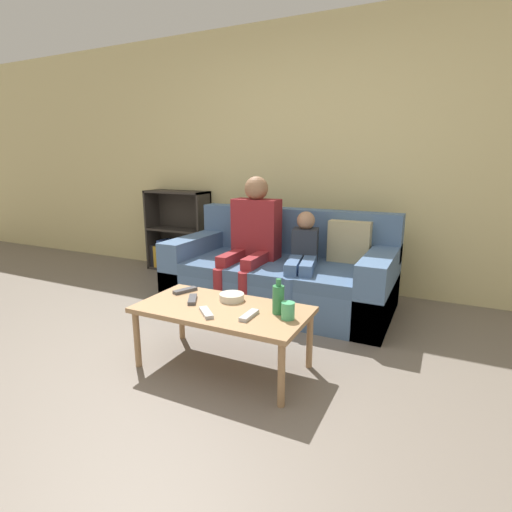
{
  "coord_description": "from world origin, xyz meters",
  "views": [
    {
      "loc": [
        1.23,
        -1.53,
        1.27
      ],
      "look_at": [
        -0.02,
        1.05,
        0.59
      ],
      "focal_mm": 28.0,
      "sensor_mm": 36.0,
      "label": 1
    }
  ],
  "objects_px": {
    "cup_near": "(288,311)",
    "tv_remote_0": "(206,313)",
    "snack_bowl": "(232,297)",
    "coffee_table": "(223,313)",
    "tv_remote_2": "(249,315)",
    "bottle": "(278,299)",
    "person_adult": "(253,232)",
    "bookshelf": "(178,240)",
    "person_child": "(302,259)",
    "tv_remote_3": "(185,290)",
    "couch": "(282,275)",
    "tv_remote_1": "(192,299)"
  },
  "relations": [
    {
      "from": "cup_near",
      "to": "tv_remote_0",
      "type": "relative_size",
      "value": 0.63
    },
    {
      "from": "snack_bowl",
      "to": "coffee_table",
      "type": "bearing_deg",
      "value": -85.48
    },
    {
      "from": "tv_remote_2",
      "to": "snack_bowl",
      "type": "height_order",
      "value": "snack_bowl"
    },
    {
      "from": "tv_remote_0",
      "to": "bottle",
      "type": "relative_size",
      "value": 0.74
    },
    {
      "from": "cup_near",
      "to": "tv_remote_0",
      "type": "xyz_separation_m",
      "value": [
        -0.45,
        -0.15,
        -0.04
      ]
    },
    {
      "from": "coffee_table",
      "to": "tv_remote_2",
      "type": "xyz_separation_m",
      "value": [
        0.22,
        -0.07,
        0.05
      ]
    },
    {
      "from": "cup_near",
      "to": "tv_remote_2",
      "type": "xyz_separation_m",
      "value": [
        -0.21,
        -0.07,
        -0.04
      ]
    },
    {
      "from": "person_adult",
      "to": "bookshelf",
      "type": "bearing_deg",
      "value": 152.16
    },
    {
      "from": "snack_bowl",
      "to": "cup_near",
      "type": "bearing_deg",
      "value": -16.66
    },
    {
      "from": "cup_near",
      "to": "bottle",
      "type": "height_order",
      "value": "bottle"
    },
    {
      "from": "bookshelf",
      "to": "coffee_table",
      "type": "relative_size",
      "value": 0.89
    },
    {
      "from": "coffee_table",
      "to": "person_child",
      "type": "bearing_deg",
      "value": 82.63
    },
    {
      "from": "tv_remote_3",
      "to": "bottle",
      "type": "bearing_deg",
      "value": 16.0
    },
    {
      "from": "person_child",
      "to": "person_adult",
      "type": "bearing_deg",
      "value": 158.34
    },
    {
      "from": "couch",
      "to": "tv_remote_1",
      "type": "xyz_separation_m",
      "value": [
        -0.12,
        -1.22,
        0.14
      ]
    },
    {
      "from": "tv_remote_2",
      "to": "tv_remote_3",
      "type": "bearing_deg",
      "value": 160.47
    },
    {
      "from": "coffee_table",
      "to": "cup_near",
      "type": "xyz_separation_m",
      "value": [
        0.43,
        0.0,
        0.09
      ]
    },
    {
      "from": "tv_remote_0",
      "to": "tv_remote_3",
      "type": "xyz_separation_m",
      "value": [
        -0.35,
        0.28,
        0.0
      ]
    },
    {
      "from": "tv_remote_2",
      "to": "cup_near",
      "type": "bearing_deg",
      "value": 18.75
    },
    {
      "from": "bookshelf",
      "to": "coffee_table",
      "type": "xyz_separation_m",
      "value": [
        1.67,
        -1.8,
        0.01
      ]
    },
    {
      "from": "tv_remote_0",
      "to": "bookshelf",
      "type": "bearing_deg",
      "value": 83.79
    },
    {
      "from": "couch",
      "to": "tv_remote_1",
      "type": "height_order",
      "value": "couch"
    },
    {
      "from": "coffee_table",
      "to": "tv_remote_0",
      "type": "distance_m",
      "value": 0.15
    },
    {
      "from": "coffee_table",
      "to": "tv_remote_2",
      "type": "relative_size",
      "value": 6.21
    },
    {
      "from": "couch",
      "to": "tv_remote_1",
      "type": "distance_m",
      "value": 1.23
    },
    {
      "from": "coffee_table",
      "to": "tv_remote_3",
      "type": "height_order",
      "value": "tv_remote_3"
    },
    {
      "from": "cup_near",
      "to": "tv_remote_2",
      "type": "height_order",
      "value": "cup_near"
    },
    {
      "from": "person_child",
      "to": "tv_remote_2",
      "type": "distance_m",
      "value": 1.14
    },
    {
      "from": "tv_remote_0",
      "to": "tv_remote_2",
      "type": "relative_size",
      "value": 0.92
    },
    {
      "from": "person_adult",
      "to": "cup_near",
      "type": "bearing_deg",
      "value": -56.9
    },
    {
      "from": "bookshelf",
      "to": "cup_near",
      "type": "distance_m",
      "value": 2.76
    },
    {
      "from": "tv_remote_1",
      "to": "tv_remote_3",
      "type": "distance_m",
      "value": 0.2
    },
    {
      "from": "tv_remote_3",
      "to": "bookshelf",
      "type": "bearing_deg",
      "value": 150.58
    },
    {
      "from": "tv_remote_1",
      "to": "snack_bowl",
      "type": "distance_m",
      "value": 0.25
    },
    {
      "from": "tv_remote_1",
      "to": "bottle",
      "type": "bearing_deg",
      "value": -25.65
    },
    {
      "from": "bottle",
      "to": "tv_remote_0",
      "type": "bearing_deg",
      "value": -151.84
    },
    {
      "from": "tv_remote_0",
      "to": "bottle",
      "type": "distance_m",
      "value": 0.43
    },
    {
      "from": "tv_remote_1",
      "to": "snack_bowl",
      "type": "xyz_separation_m",
      "value": [
        0.22,
        0.12,
        0.01
      ]
    },
    {
      "from": "person_child",
      "to": "bottle",
      "type": "relative_size",
      "value": 4.05
    },
    {
      "from": "person_child",
      "to": "cup_near",
      "type": "xyz_separation_m",
      "value": [
        0.29,
        -1.06,
        -0.04
      ]
    },
    {
      "from": "person_adult",
      "to": "snack_bowl",
      "type": "relative_size",
      "value": 7.18
    },
    {
      "from": "cup_near",
      "to": "bottle",
      "type": "relative_size",
      "value": 0.47
    },
    {
      "from": "cup_near",
      "to": "tv_remote_3",
      "type": "relative_size",
      "value": 0.56
    },
    {
      "from": "tv_remote_2",
      "to": "coffee_table",
      "type": "bearing_deg",
      "value": 162.58
    },
    {
      "from": "person_adult",
      "to": "tv_remote_3",
      "type": "distance_m",
      "value": 1.04
    },
    {
      "from": "coffee_table",
      "to": "person_adult",
      "type": "bearing_deg",
      "value": 107.46
    },
    {
      "from": "tv_remote_2",
      "to": "snack_bowl",
      "type": "distance_m",
      "value": 0.31
    },
    {
      "from": "cup_near",
      "to": "tv_remote_1",
      "type": "bearing_deg",
      "value": 179.19
    },
    {
      "from": "couch",
      "to": "cup_near",
      "type": "xyz_separation_m",
      "value": [
        0.54,
        -1.23,
        0.17
      ]
    },
    {
      "from": "person_adult",
      "to": "snack_bowl",
      "type": "height_order",
      "value": "person_adult"
    }
  ]
}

